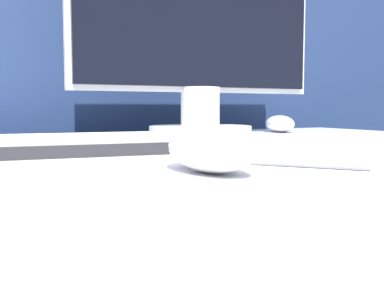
{
  "coord_description": "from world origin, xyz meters",
  "views": [
    {
      "loc": [
        -0.18,
        -0.55,
        0.78
      ],
      "look_at": [
        0.03,
        -0.14,
        0.74
      ],
      "focal_mm": 42.0,
      "sensor_mm": 36.0,
      "label": 1
    }
  ],
  "objects_px": {
    "keyboard": "(81,144)",
    "computer_mouse_far": "(280,124)",
    "computer_mouse_near": "(209,149)",
    "monitor": "(200,30)"
  },
  "relations": [
    {
      "from": "keyboard",
      "to": "computer_mouse_far",
      "type": "bearing_deg",
      "value": 32.45
    },
    {
      "from": "computer_mouse_near",
      "to": "monitor",
      "type": "height_order",
      "value": "monitor"
    },
    {
      "from": "computer_mouse_near",
      "to": "computer_mouse_far",
      "type": "xyz_separation_m",
      "value": [
        0.5,
        0.53,
        -0.0
      ]
    },
    {
      "from": "computer_mouse_near",
      "to": "computer_mouse_far",
      "type": "distance_m",
      "value": 0.73
    },
    {
      "from": "computer_mouse_far",
      "to": "computer_mouse_near",
      "type": "bearing_deg",
      "value": -115.23
    },
    {
      "from": "computer_mouse_near",
      "to": "computer_mouse_far",
      "type": "height_order",
      "value": "computer_mouse_near"
    },
    {
      "from": "keyboard",
      "to": "monitor",
      "type": "bearing_deg",
      "value": 46.51
    },
    {
      "from": "computer_mouse_near",
      "to": "computer_mouse_far",
      "type": "bearing_deg",
      "value": 43.42
    },
    {
      "from": "keyboard",
      "to": "monitor",
      "type": "xyz_separation_m",
      "value": [
        0.34,
        0.29,
        0.23
      ]
    },
    {
      "from": "monitor",
      "to": "computer_mouse_far",
      "type": "distance_m",
      "value": 0.31
    }
  ]
}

